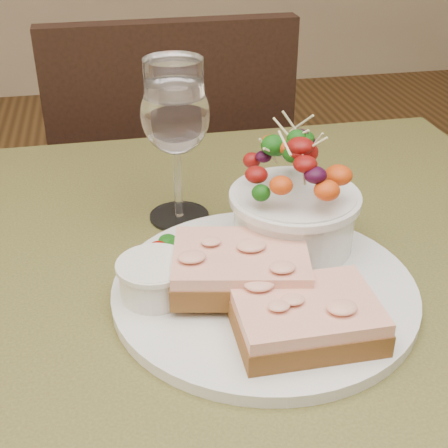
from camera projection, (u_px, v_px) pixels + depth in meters
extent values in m
cube|color=#423D1C|center=(239.00, 299.00, 0.63)|extent=(0.80, 0.80, 0.04)
cylinder|color=black|center=(374.00, 331.00, 1.17)|extent=(0.05, 0.05, 0.71)
cube|color=black|center=(166.00, 213.00, 1.37)|extent=(0.42, 0.42, 0.04)
cube|color=black|center=(174.00, 152.00, 1.09)|extent=(0.42, 0.04, 0.45)
cube|color=black|center=(171.00, 296.00, 1.48)|extent=(0.36, 0.36, 0.45)
cylinder|color=white|center=(264.00, 290.00, 0.60)|extent=(0.29, 0.29, 0.01)
cube|color=#4C2714|center=(306.00, 322.00, 0.53)|extent=(0.12, 0.09, 0.02)
cube|color=#FFF5C1|center=(307.00, 307.00, 0.53)|extent=(0.12, 0.09, 0.01)
cube|color=#4C2714|center=(240.00, 272.00, 0.58)|extent=(0.14, 0.12, 0.02)
cube|color=#FFF5C1|center=(241.00, 257.00, 0.58)|extent=(0.14, 0.11, 0.01)
cylinder|color=silver|center=(155.00, 279.00, 0.58)|extent=(0.06, 0.06, 0.04)
cylinder|color=olive|center=(154.00, 265.00, 0.57)|extent=(0.06, 0.06, 0.01)
cylinder|color=white|center=(294.00, 219.00, 0.65)|extent=(0.13, 0.13, 0.06)
ellipsoid|color=#0C3A0A|center=(297.00, 170.00, 0.62)|extent=(0.11, 0.11, 0.06)
ellipsoid|color=#0C3A0A|center=(172.00, 249.00, 0.64)|extent=(0.04, 0.04, 0.01)
sphere|color=maroon|center=(158.00, 251.00, 0.63)|extent=(0.02, 0.02, 0.02)
cylinder|color=white|center=(179.00, 216.00, 0.74)|extent=(0.07, 0.07, 0.00)
cylinder|color=white|center=(178.00, 180.00, 0.71)|extent=(0.01, 0.01, 0.09)
ellipsoid|color=white|center=(175.00, 114.00, 0.67)|extent=(0.08, 0.08, 0.09)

